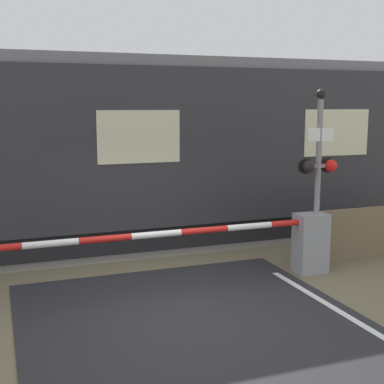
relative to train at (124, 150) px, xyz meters
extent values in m
plane|color=#6B6047|center=(-0.17, -4.47, -2.18)|extent=(80.00, 80.00, 0.00)
cube|color=slate|center=(-0.17, 0.00, -2.16)|extent=(36.00, 3.20, 0.03)
cube|color=#595451|center=(-0.17, -0.72, -2.10)|extent=(36.00, 0.08, 0.10)
cube|color=#595451|center=(-0.17, 0.72, -2.10)|extent=(36.00, 0.08, 0.10)
cube|color=black|center=(0.00, 0.00, -1.88)|extent=(16.20, 2.41, 0.60)
cube|color=#2D2D33|center=(0.00, 0.00, 0.13)|extent=(17.60, 2.83, 3.42)
cube|color=slate|center=(0.00, 0.00, 1.96)|extent=(17.25, 2.61, 0.24)
cube|color=beige|center=(4.84, -1.43, 0.39)|extent=(1.76, 0.02, 1.09)
cube|color=beige|center=(0.00, -1.43, 0.39)|extent=(1.76, 0.02, 1.09)
cube|color=gray|center=(2.82, -3.59, -1.60)|extent=(0.60, 0.44, 1.16)
cylinder|color=gray|center=(2.82, -3.59, -1.16)|extent=(0.16, 0.16, 0.18)
cylinder|color=red|center=(2.37, -3.59, -1.16)|extent=(0.89, 0.11, 0.11)
cylinder|color=white|center=(1.49, -3.59, -1.16)|extent=(0.89, 0.11, 0.11)
cylinder|color=red|center=(0.60, -3.59, -1.16)|extent=(0.89, 0.11, 0.11)
cylinder|color=white|center=(-0.29, -3.59, -1.16)|extent=(0.89, 0.11, 0.11)
cylinder|color=red|center=(-1.17, -3.59, -1.16)|extent=(0.89, 0.11, 0.11)
cylinder|color=white|center=(-2.06, -3.59, -1.16)|extent=(0.89, 0.11, 0.11)
cylinder|color=gray|center=(3.00, -3.48, -0.51)|extent=(0.11, 0.11, 3.33)
cube|color=gray|center=(3.00, -3.48, -0.12)|extent=(0.62, 0.07, 0.07)
sphere|color=black|center=(2.75, -3.53, -0.12)|extent=(0.24, 0.24, 0.24)
sphere|color=red|center=(3.25, -3.53, -0.12)|extent=(0.24, 0.24, 0.24)
cylinder|color=black|center=(2.75, -3.42, -0.12)|extent=(0.30, 0.06, 0.30)
cylinder|color=black|center=(3.25, -3.42, -0.12)|extent=(0.30, 0.06, 0.30)
cube|color=white|center=(3.00, -3.52, 0.48)|extent=(0.57, 0.02, 0.25)
sphere|color=black|center=(3.00, -3.48, 1.25)|extent=(0.18, 0.18, 0.18)
cube|color=#726047|center=(4.50, -3.18, -1.63)|extent=(3.50, 0.06, 1.10)
camera|label=1|loc=(-2.81, -12.21, 1.05)|focal=50.00mm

